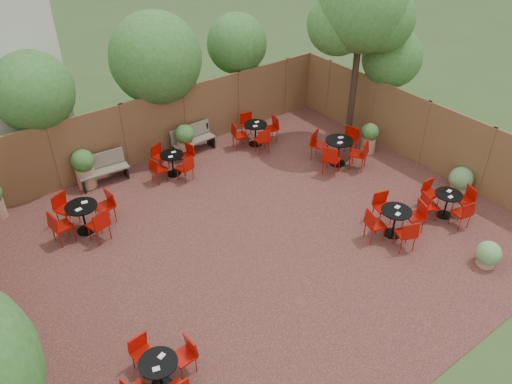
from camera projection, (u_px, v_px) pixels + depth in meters
ground at (258, 240)px, 12.24m from camera, size 80.00×80.00×0.00m
courtyard_paving at (258, 239)px, 12.23m from camera, size 12.00×10.00×0.02m
fence_back at (157, 127)px, 14.97m from camera, size 12.00×0.08×2.00m
fence_right at (424, 133)px, 14.63m from camera, size 0.08×10.00×2.00m
overhang_foliage at (96, 133)px, 10.99m from camera, size 15.56×10.79×2.69m
courtyard_tree at (362, 13)px, 14.17m from camera, size 2.73×2.63×5.42m
park_bench_left at (102, 168)px, 14.05m from camera, size 1.42×0.56×0.86m
park_bench_right at (192, 139)px, 15.49m from camera, size 1.37×0.47×0.84m
bistro_tables at (270, 191)px, 13.16m from camera, size 9.57×7.44×0.92m
planters at (154, 160)px, 14.20m from camera, size 10.57×3.93×1.13m
low_shrubs at (487, 219)px, 12.37m from camera, size 2.70×3.61×0.69m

